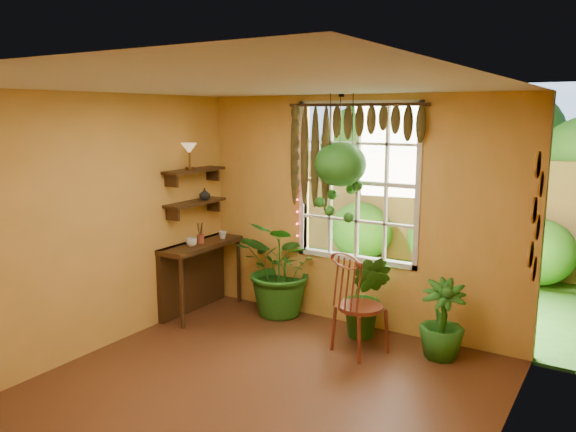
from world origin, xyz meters
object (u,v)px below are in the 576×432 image
(counter_ledge, at_px, (195,269))
(potted_plant_left, at_px, (283,268))
(potted_plant_mid, at_px, (366,296))
(hanging_basket, at_px, (340,170))
(windsor_chair, at_px, (358,320))

(counter_ledge, distance_m, potted_plant_left, 1.13)
(counter_ledge, height_order, potted_plant_mid, potted_plant_mid)
(potted_plant_mid, bearing_deg, counter_ledge, -171.48)
(counter_ledge, distance_m, potted_plant_mid, 2.23)
(potted_plant_mid, bearing_deg, hanging_basket, 164.81)
(windsor_chair, relative_size, potted_plant_left, 1.03)
(potted_plant_mid, height_order, hanging_basket, hanging_basket)
(windsor_chair, distance_m, potted_plant_mid, 0.44)
(windsor_chair, bearing_deg, potted_plant_mid, 124.78)
(counter_ledge, height_order, windsor_chair, windsor_chair)
(potted_plant_mid, bearing_deg, windsor_chair, -77.29)
(windsor_chair, xyz_separation_m, potted_plant_mid, (-0.09, 0.42, 0.12))
(potted_plant_left, bearing_deg, counter_ledge, -157.34)
(windsor_chair, bearing_deg, hanging_basket, 155.39)
(counter_ledge, bearing_deg, potted_plant_mid, 8.52)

